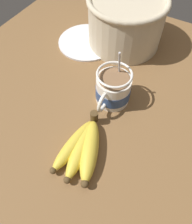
{
  "coord_description": "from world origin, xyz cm",
  "views": [
    {
      "loc": [
        30.11,
        14.7,
        51.96
      ],
      "look_at": [
        3.9,
        -0.24,
        8.24
      ],
      "focal_mm": 35.0,
      "sensor_mm": 36.0,
      "label": 1
    }
  ],
  "objects": [
    {
      "name": "small_plate",
      "position": [
        -22.51,
        -18.76,
        4.15
      ],
      "size": [
        19.65,
        19.65,
        0.6
      ],
      "color": "white",
      "rests_on": "table"
    },
    {
      "name": "coffee_mug",
      "position": [
        -4.69,
        0.04,
        8.09
      ],
      "size": [
        12.94,
        9.31,
        15.26
      ],
      "color": "white",
      "rests_on": "table"
    },
    {
      "name": "banana_bunch",
      "position": [
        12.69,
        1.17,
        5.71
      ],
      "size": [
        18.12,
        11.1,
        4.26
      ],
      "color": "#4C381E",
      "rests_on": "table"
    },
    {
      "name": "table",
      "position": [
        0.0,
        0.0,
        1.92
      ],
      "size": [
        102.45,
        102.45,
        3.85
      ],
      "color": "brown",
      "rests_on": "ground"
    },
    {
      "name": "woven_basket",
      "position": [
        -28.72,
        -8.05,
        12.01
      ],
      "size": [
        24.66,
        24.66,
        15.53
      ],
      "color": "beige",
      "rests_on": "table"
    }
  ]
}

